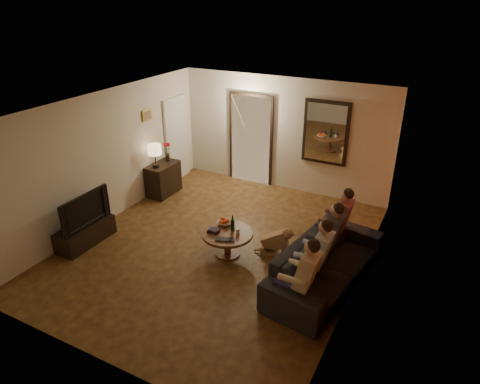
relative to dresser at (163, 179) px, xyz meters
The scene contains 33 objects.
floor 2.68m from the dresser, 31.92° to the right, with size 5.00×6.00×0.01m, color #3D1F10.
ceiling 3.47m from the dresser, 31.92° to the right, with size 5.00×6.00×0.01m, color white.
back_wall 2.91m from the dresser, 35.39° to the left, with size 5.00×0.02×2.60m, color beige.
front_wall 5.03m from the dresser, 62.93° to the right, with size 5.00×0.02×2.60m, color beige.
left_wall 1.71m from the dresser, 100.11° to the right, with size 0.02×6.00×2.60m, color beige.
right_wall 5.04m from the dresser, 16.44° to the right, with size 0.02×6.00×2.60m, color beige.
orange_accent 5.03m from the dresser, 16.47° to the right, with size 0.01×6.00×2.60m, color orange.
kitchen_doorway 2.25m from the dresser, 47.42° to the left, with size 1.00×0.06×2.10m, color #FFE0A5.
door_trim 2.24m from the dresser, 47.24° to the left, with size 1.12×0.04×2.22m, color black.
fridge_glimpse 2.38m from the dresser, 42.96° to the left, with size 0.45×0.03×1.70m, color silver.
mirror_frame 3.78m from the dresser, 25.62° to the left, with size 1.00×0.05×1.40m, color black.
mirror_glass 3.77m from the dresser, 25.18° to the left, with size 0.86×0.02×1.26m, color white.
white_door 1.13m from the dresser, 103.16° to the left, with size 0.06×0.85×2.04m, color white.
framed_art 1.51m from the dresser, 155.18° to the right, with size 0.03×0.28×0.24m, color #B28C33.
art_canvas 1.51m from the dresser, 153.60° to the right, with size 0.01×0.22×0.18m, color brown.
dresser is the anchor object (origin of this frame).
table_lamp 0.67m from the dresser, 90.00° to the right, with size 0.30×0.30×0.54m, color beige, non-canonical shape.
flower_vase 0.62m from the dresser, 90.00° to the left, with size 0.14×0.14×0.44m, color red, non-canonical shape.
tv_stand 2.42m from the dresser, 90.00° to the right, with size 0.45×1.13×0.38m, color black.
tv 2.43m from the dresser, 90.00° to the right, with size 0.14×1.10×0.63m, color black.
sofa 4.58m from the dresser, 19.56° to the right, with size 0.98×2.50×0.73m, color black.
person_a 4.88m from the dresser, 29.99° to the right, with size 0.60×0.40×1.20m, color tan, non-canonical shape.
person_b 4.61m from the dresser, 23.50° to the right, with size 0.60×0.40×1.20m, color tan, non-canonical shape.
person_c 4.40m from the dresser, 16.31° to the right, with size 0.60×0.40×1.20m, color tan, non-canonical shape.
person_d 4.27m from the dresser, ahead, with size 0.60×0.40×1.20m, color tan, non-canonical shape.
dog 3.46m from the dresser, 19.30° to the right, with size 0.56×0.24×0.56m, color #B28152, non-canonical shape.
coffee_table 2.97m from the dresser, 31.41° to the right, with size 0.90×0.90×0.45m, color brown.
bowl 2.70m from the dresser, 29.41° to the right, with size 0.26×0.26×0.06m, color white.
oranges 2.71m from the dresser, 29.41° to the right, with size 0.20×0.20×0.08m, color #D84712, non-canonical shape.
wine_bottle 2.97m from the dresser, 29.25° to the right, with size 0.07×0.07×0.31m, color black, non-canonical shape.
wine_glass 3.10m from the dresser, 28.88° to the right, with size 0.06×0.06×0.10m, color silver.
book_stack 2.84m from the dresser, 35.45° to the right, with size 0.20×0.15×0.07m, color black, non-canonical shape.
laptop 3.21m from the dresser, 34.75° to the right, with size 0.33×0.21×0.03m, color black.
Camera 1 is at (3.44, -5.75, 4.28)m, focal length 32.00 mm.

